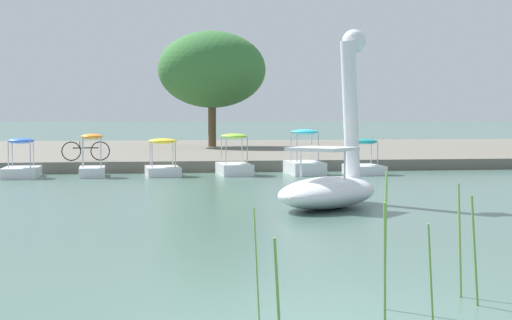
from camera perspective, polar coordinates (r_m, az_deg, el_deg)
The scene contains 11 objects.
shore_bank_far at distance 41.58m, azimuth -5.53°, elevation 0.64°, with size 151.81×25.66×0.42m, color #6B665B.
swan_boat at distance 17.73m, azimuth 5.64°, elevation -1.23°, with size 3.54×3.65×4.20m.
pedal_boat_teal at distance 28.13m, azimuth 8.08°, elevation -0.29°, with size 1.22×1.88×1.29m.
pedal_boat_cyan at distance 27.93m, azimuth 3.63°, elevation -0.10°, with size 1.23×2.13×1.64m.
pedal_boat_lime at distance 27.63m, azimuth -1.64°, elevation -0.13°, with size 1.19×2.19×1.49m.
pedal_boat_yellow at distance 27.28m, azimuth -6.98°, elevation -0.29°, with size 1.28×1.87×1.33m.
pedal_boat_orange at distance 27.29m, azimuth -12.14°, elevation -0.27°, with size 0.97×1.77×1.50m.
pedal_boat_blue at distance 27.54m, azimuth -17.12°, elevation -0.45°, with size 1.21×1.97×1.37m.
tree_broadleaf_right at distance 42.76m, azimuth -3.31°, elevation 6.75°, with size 6.90×6.56×6.43m.
bicycle_parked at distance 29.69m, azimuth -12.60°, elevation 0.66°, with size 1.81×0.14×0.75m.
reed_clump_foreground at distance 8.33m, azimuth 10.36°, elevation -7.03°, with size 2.56×1.33×1.51m.
Camera 1 is at (-1.87, -7.33, 2.10)m, focal length 53.56 mm.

